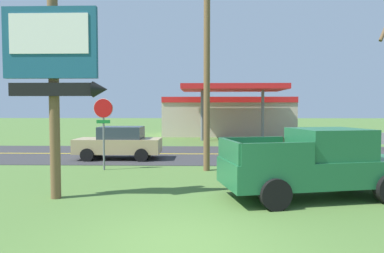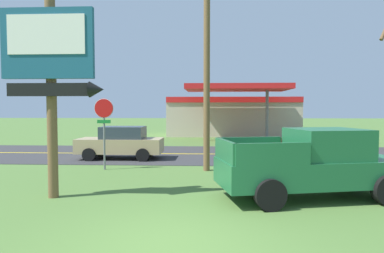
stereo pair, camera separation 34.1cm
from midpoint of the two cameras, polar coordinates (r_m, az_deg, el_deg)
ground_plane at (r=6.77m, az=-3.53°, el=-18.95°), size 180.00×180.00×0.00m
road_asphalt at (r=19.43m, az=-0.09°, el=-4.54°), size 140.00×8.00×0.02m
road_centre_line at (r=19.43m, az=-0.09°, el=-4.50°), size 126.00×0.20×0.01m
motel_sign at (r=10.44m, az=-22.54°, el=9.28°), size 2.84×0.54×5.58m
stop_sign at (r=14.78m, az=-14.94°, el=0.88°), size 0.80×0.08×2.95m
utility_pole at (r=14.42m, az=1.75°, el=13.72°), size 1.81×0.26×9.87m
gas_station at (r=33.52m, az=5.48°, el=1.88°), size 12.00×11.50×4.40m
pickup_green_parked_on_lawn at (r=10.50m, az=18.80°, el=-5.79°), size 5.50×3.04×1.96m
car_tan_near_lane at (r=17.87m, az=-12.35°, el=-2.61°), size 4.20×2.00×1.64m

